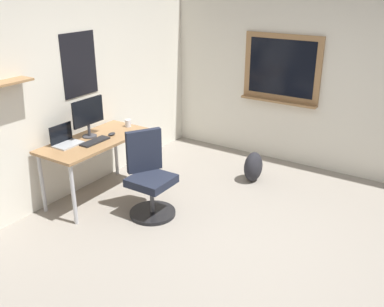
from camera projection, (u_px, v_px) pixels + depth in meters
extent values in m
plane|color=gray|center=(246.00, 254.00, 4.25)|extent=(5.20, 5.20, 0.00)
cube|color=silver|center=(59.00, 90.00, 5.00)|extent=(5.00, 0.10, 2.60)
cube|color=black|center=(79.00, 65.00, 5.10)|extent=(0.52, 0.01, 0.74)
cube|color=silver|center=(336.00, 77.00, 5.66)|extent=(0.10, 5.00, 2.60)
cube|color=#997047|center=(282.00, 68.00, 5.95)|extent=(0.04, 1.10, 0.90)
cube|color=black|center=(281.00, 68.00, 5.94)|extent=(0.01, 0.94, 0.76)
cube|color=#997047|center=(278.00, 101.00, 6.09)|extent=(0.12, 1.10, 0.03)
cube|color=#997047|center=(94.00, 141.00, 5.09)|extent=(1.34, 0.62, 0.03)
cylinder|color=#B7B7BC|center=(73.00, 195.00, 4.64)|extent=(0.04, 0.04, 0.71)
cylinder|color=#B7B7BC|center=(145.00, 158.00, 5.58)|extent=(0.04, 0.04, 0.71)
cylinder|color=#B7B7BC|center=(42.00, 183.00, 4.89)|extent=(0.04, 0.04, 0.71)
cylinder|color=#B7B7BC|center=(116.00, 150.00, 5.83)|extent=(0.04, 0.04, 0.71)
cylinder|color=black|center=(153.00, 213.00, 4.95)|extent=(0.52, 0.52, 0.04)
cylinder|color=#4C4C51|center=(152.00, 198.00, 4.87)|extent=(0.05, 0.05, 0.34)
cube|color=#1E2333|center=(151.00, 181.00, 4.79)|extent=(0.44, 0.44, 0.09)
cube|color=#1E2333|center=(144.00, 151.00, 4.85)|extent=(0.38, 0.27, 0.48)
cube|color=#ADAFB5|center=(68.00, 144.00, 4.91)|extent=(0.31, 0.21, 0.02)
cube|color=black|center=(61.00, 133.00, 4.91)|extent=(0.31, 0.01, 0.21)
cylinder|color=#38383D|center=(90.00, 136.00, 5.17)|extent=(0.17, 0.17, 0.01)
cylinder|color=#38383D|center=(89.00, 130.00, 5.14)|extent=(0.03, 0.03, 0.14)
cube|color=black|center=(88.00, 112.00, 5.05)|extent=(0.46, 0.02, 0.31)
cube|color=black|center=(95.00, 141.00, 4.99)|extent=(0.37, 0.13, 0.02)
ellipsoid|color=#262628|center=(112.00, 134.00, 5.21)|extent=(0.10, 0.06, 0.03)
cylinder|color=silver|center=(128.00, 123.00, 5.50)|extent=(0.08, 0.08, 0.09)
ellipsoid|color=#232328|center=(253.00, 167.00, 5.69)|extent=(0.32, 0.22, 0.40)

